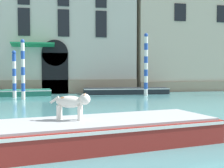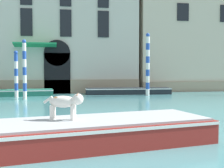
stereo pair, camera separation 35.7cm
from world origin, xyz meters
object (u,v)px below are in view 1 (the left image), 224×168
(boat_foreground, at_px, (79,133))
(mooring_pole_4, at_px, (14,74))
(mooring_pole_0, at_px, (23,69))
(boat_moored_near_palazzo, at_px, (16,93))
(boat_moored_far, at_px, (126,91))
(dog_on_deck, at_px, (73,102))
(mooring_pole_1, at_px, (146,64))

(boat_foreground, distance_m, mooring_pole_4, 14.85)
(mooring_pole_0, bearing_deg, mooring_pole_4, 121.20)
(boat_moored_near_palazzo, distance_m, boat_moored_far, 8.51)
(dog_on_deck, distance_m, mooring_pole_0, 13.41)
(boat_foreground, xyz_separation_m, boat_moored_near_palazzo, (-3.10, 15.95, -0.12))
(mooring_pole_0, bearing_deg, boat_moored_far, 18.82)
(boat_foreground, distance_m, boat_moored_far, 16.90)
(boat_foreground, bearing_deg, mooring_pole_0, 89.82)
(boat_foreground, xyz_separation_m, mooring_pole_1, (6.53, 14.41, 2.01))
(dog_on_deck, relative_size, mooring_pole_1, 0.23)
(mooring_pole_1, height_order, mooring_pole_4, mooring_pole_1)
(boat_foreground, distance_m, mooring_pole_0, 13.67)
(mooring_pole_0, height_order, mooring_pole_4, mooring_pole_0)
(boat_moored_far, bearing_deg, mooring_pole_0, -157.26)
(mooring_pole_4, bearing_deg, boat_moored_near_palazzo, 91.79)
(dog_on_deck, xyz_separation_m, mooring_pole_4, (-2.90, 14.30, 0.50))
(boat_foreground, height_order, boat_moored_far, boat_foreground)
(mooring_pole_0, bearing_deg, mooring_pole_1, 6.73)
(boat_moored_near_palazzo, relative_size, boat_moored_far, 0.76)
(boat_foreground, bearing_deg, mooring_pole_1, 55.33)
(boat_foreground, distance_m, boat_moored_near_palazzo, 16.25)
(mooring_pole_1, distance_m, mooring_pole_4, 9.61)
(boat_foreground, height_order, boat_moored_near_palazzo, boat_foreground)
(dog_on_deck, height_order, boat_moored_far, dog_on_deck)
(boat_moored_near_palazzo, bearing_deg, mooring_pole_0, -78.19)
(dog_on_deck, bearing_deg, mooring_pole_0, 116.52)
(boat_moored_near_palazzo, xyz_separation_m, mooring_pole_1, (9.63, -1.54, 2.13))
(boat_foreground, xyz_separation_m, boat_moored_far, (5.40, 16.01, -0.11))
(dog_on_deck, xyz_separation_m, mooring_pole_0, (-2.23, 13.19, 0.84))
(boat_foreground, xyz_separation_m, mooring_pole_0, (-2.39, 13.36, 1.65))
(dog_on_deck, bearing_deg, boat_foreground, -29.24)
(boat_moored_near_palazzo, bearing_deg, dog_on_deck, -83.13)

